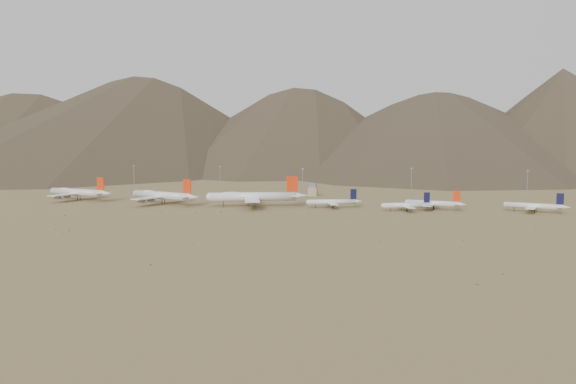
% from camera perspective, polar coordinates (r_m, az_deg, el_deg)
% --- Properties ---
extents(ground, '(3000.00, 3000.00, 0.00)m').
position_cam_1_polar(ground, '(403.58, -4.65, -1.96)').
color(ground, '#96824E').
rests_on(ground, ground).
extents(mountain_ridge, '(4400.00, 1000.00, 300.00)m').
position_cam_1_polar(mountain_ridge, '(1291.65, 7.37, 9.64)').
color(mountain_ridge, '#4F422F').
rests_on(mountain_ridge, ground).
extents(widebody_west, '(67.16, 52.92, 20.34)m').
position_cam_1_polar(widebody_west, '(505.49, -20.56, -0.02)').
color(widebody_west, white).
rests_on(widebody_west, ground).
extents(widebody_centre, '(67.33, 53.88, 21.04)m').
position_cam_1_polar(widebody_centre, '(455.09, -12.64, -0.34)').
color(widebody_centre, white).
rests_on(widebody_centre, ground).
extents(widebody_east, '(75.44, 59.95, 23.20)m').
position_cam_1_polar(widebody_east, '(428.37, -3.52, -0.46)').
color(widebody_east, white).
rests_on(widebody_east, ground).
extents(narrowbody_a, '(41.36, 30.80, 14.16)m').
position_cam_1_polar(narrowbody_a, '(422.71, 4.63, -1.01)').
color(narrowbody_a, white).
rests_on(narrowbody_a, ground).
extents(narrowbody_b, '(38.58, 28.89, 13.36)m').
position_cam_1_polar(narrowbody_b, '(411.36, 12.04, -1.32)').
color(narrowbody_b, white).
rests_on(narrowbody_b, ground).
extents(narrowbody_c, '(43.84, 32.31, 14.74)m').
position_cam_1_polar(narrowbody_c, '(423.40, 14.62, -1.13)').
color(narrowbody_c, white).
rests_on(narrowbody_c, ground).
extents(narrowbody_d, '(42.43, 31.47, 14.41)m').
position_cam_1_polar(narrowbody_d, '(430.88, 23.82, -1.31)').
color(narrowbody_d, white).
rests_on(narrowbody_d, ground).
extents(control_tower, '(8.00, 8.00, 12.00)m').
position_cam_1_polar(control_tower, '(512.15, 2.54, 0.18)').
color(control_tower, tan).
rests_on(control_tower, ground).
extents(mast_far_west, '(2.00, 0.60, 25.70)m').
position_cam_1_polar(mast_far_west, '(577.90, -15.37, 1.46)').
color(mast_far_west, gray).
rests_on(mast_far_west, ground).
extents(mast_west, '(2.00, 0.60, 25.70)m').
position_cam_1_polar(mast_west, '(553.17, -6.91, 1.45)').
color(mast_west, gray).
rests_on(mast_west, ground).
extents(mast_centre, '(2.00, 0.60, 25.70)m').
position_cam_1_polar(mast_centre, '(502.36, 1.49, 1.10)').
color(mast_centre, gray).
rests_on(mast_centre, ground).
extents(mast_east, '(2.00, 0.60, 25.70)m').
position_cam_1_polar(mast_east, '(524.16, 12.43, 1.15)').
color(mast_east, gray).
rests_on(mast_east, ground).
extents(mast_far_east, '(2.00, 0.60, 25.70)m').
position_cam_1_polar(mast_far_east, '(515.21, 23.13, 0.78)').
color(mast_far_east, gray).
rests_on(mast_far_east, ground).
extents(desert_scrub, '(411.11, 179.08, 0.88)m').
position_cam_1_polar(desert_scrub, '(333.33, -13.88, -3.58)').
color(desert_scrub, olive).
rests_on(desert_scrub, ground).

